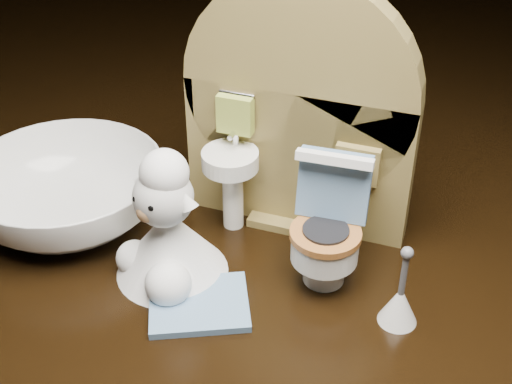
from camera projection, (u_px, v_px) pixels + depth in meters
backdrop_panel at (297, 123)px, 0.39m from camera, size 0.13×0.05×0.15m
toy_toilet at (329, 232)px, 0.37m from camera, size 0.04×0.05×0.07m
bath_mat at (199, 304)px, 0.37m from camera, size 0.06×0.06×0.00m
toilet_brush at (399, 302)px, 0.35m from camera, size 0.02×0.02×0.05m
plush_lamb at (167, 234)px, 0.37m from camera, size 0.06×0.06×0.08m
ceramic_bowl at (67, 193)px, 0.42m from camera, size 0.13×0.13×0.04m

